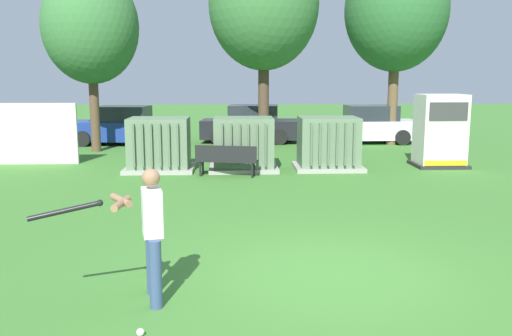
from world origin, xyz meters
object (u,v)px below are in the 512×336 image
object	(u,v)px
generator_enclosure	(440,131)
batter	(148,228)
transformer_mid_west	(244,145)
parked_car_left_of_center	(251,125)
transformer_west	(159,145)
parked_car_right_of_center	(368,125)
park_bench	(226,158)
transformer_mid_east	(328,144)
parked_car_leftmost	(121,127)
sports_ball	(140,332)

from	to	relation	value
generator_enclosure	batter	distance (m)	12.90
transformer_mid_west	parked_car_left_of_center	size ratio (longest dim) A/B	0.48
transformer_west	parked_car_left_of_center	xyz separation A→B (m)	(3.02, 7.10, -0.04)
batter	parked_car_right_of_center	bearing A→B (deg)	67.46
park_bench	transformer_mid_east	bearing A→B (deg)	20.96
transformer_mid_west	parked_car_leftmost	distance (m)	8.28
generator_enclosure	sports_ball	bearing A→B (deg)	-123.96
sports_ball	parked_car_leftmost	distance (m)	17.88
parked_car_right_of_center	transformer_west	bearing A→B (deg)	-140.50
park_bench	parked_car_right_of_center	size ratio (longest dim) A/B	0.44
transformer_mid_east	parked_car_leftmost	world-z (taller)	same
transformer_mid_east	parked_car_leftmost	size ratio (longest dim) A/B	0.48
sports_ball	generator_enclosure	bearing A→B (deg)	56.04
parked_car_left_of_center	parked_car_right_of_center	bearing A→B (deg)	-5.15
transformer_mid_east	park_bench	size ratio (longest dim) A/B	1.14
park_bench	parked_car_leftmost	distance (m)	8.94
transformer_mid_east	transformer_west	bearing A→B (deg)	-179.33
transformer_mid_west	batter	bearing A→B (deg)	-98.00
parked_car_leftmost	parked_car_left_of_center	bearing A→B (deg)	5.68
transformer_mid_west	sports_ball	size ratio (longest dim) A/B	23.33
transformer_mid_west	parked_car_right_of_center	size ratio (longest dim) A/B	0.50
batter	transformer_west	bearing A→B (deg)	96.76
transformer_mid_east	parked_car_right_of_center	size ratio (longest dim) A/B	0.50
transformer_mid_east	parked_car_right_of_center	bearing A→B (deg)	66.57
generator_enclosure	parked_car_right_of_center	world-z (taller)	generator_enclosure
transformer_west	park_bench	distance (m)	2.37
parked_car_leftmost	park_bench	bearing A→B (deg)	-59.48
batter	parked_car_left_of_center	size ratio (longest dim) A/B	0.40
transformer_mid_west	parked_car_right_of_center	world-z (taller)	same
park_bench	transformer_mid_west	bearing A→B (deg)	65.76
transformer_mid_west	park_bench	xyz separation A→B (m)	(-0.51, -1.14, -0.25)
park_bench	batter	xyz separation A→B (m)	(-0.88, -8.80, 0.44)
parked_car_leftmost	batter	bearing A→B (deg)	-77.50
parked_car_leftmost	parked_car_right_of_center	bearing A→B (deg)	0.50
parked_car_leftmost	parked_car_right_of_center	xyz separation A→B (m)	(10.54, 0.09, 0.00)
transformer_west	transformer_mid_east	distance (m)	5.21
park_bench	parked_car_left_of_center	xyz separation A→B (m)	(0.96, 8.25, 0.22)
transformer_west	transformer_mid_east	world-z (taller)	same
transformer_mid_west	parked_car_left_of_center	distance (m)	7.12
batter	parked_car_right_of_center	distance (m)	17.96
transformer_mid_east	batter	bearing A→B (deg)	-111.95
transformer_west	generator_enclosure	distance (m)	8.87
batter	sports_ball	size ratio (longest dim) A/B	19.33
generator_enclosure	parked_car_right_of_center	size ratio (longest dim) A/B	0.54
transformer_west	transformer_mid_west	bearing A→B (deg)	-0.04
batter	parked_car_right_of_center	xyz separation A→B (m)	(6.89, 16.59, -0.22)
generator_enclosure	parked_car_right_of_center	distance (m)	6.28
transformer_mid_east	generator_enclosure	bearing A→B (deg)	5.71
transformer_mid_east	batter	world-z (taller)	batter
generator_enclosure	parked_car_leftmost	size ratio (longest dim) A/B	0.53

